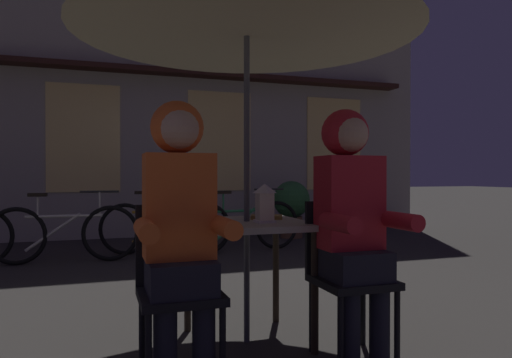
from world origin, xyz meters
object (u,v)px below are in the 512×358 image
Objects in this scene: chair_left at (178,281)px; person_left_hooded at (180,211)px; person_right_hooded at (352,207)px; bicycle_third at (165,227)px; patio_umbrella at (247,5)px; lantern at (265,202)px; cafe_table at (247,238)px; book at (267,217)px; bicycle_fourth at (243,226)px; chair_right at (346,268)px; bicycle_second at (64,233)px; potted_plant at (291,204)px.

chair_left is 0.36m from person_left_hooded.
person_right_hooded is 0.85× the size of bicycle_third.
person_left_hooded reaches higher than chair_left.
patio_umbrella reaches higher than lantern.
cafe_table is 3.35m from bicycle_third.
chair_left is 3.74m from bicycle_third.
person_left_hooded reaches higher than bicycle_third.
lantern is at bearing -91.52° from book.
bicycle_third is 1.02m from bicycle_fourth.
chair_right is 3.87m from bicycle_second.
person_right_hooded is (0.48, -0.43, 0.21)m from cafe_table.
cafe_table is at bearing 0.00° from patio_umbrella.
person_left_hooded is (-0.00, -0.06, 0.36)m from chair_left.
potted_plant is (2.10, 4.28, -1.51)m from patio_umbrella.
chair_right is at bearing -97.53° from bicycle_fourth.
person_right_hooded is 0.84× the size of bicycle_fourth.
person_left_hooded is at bearing 180.00° from person_right_hooded.
book is (0.09, 0.21, -0.11)m from lantern.
bicycle_fourth is (0.95, 3.20, -1.71)m from patio_umbrella.
chair_left is (-0.48, -0.37, -1.57)m from patio_umbrella.
bicycle_third is at bearing 90.94° from cafe_table.
patio_umbrella is 3.75m from bicycle_second.
bicycle_fourth is at bearing 75.21° from lantern.
cafe_table is 0.80× the size of potted_plant.
chair_right is 3.61m from bicycle_fourth.
cafe_table is 0.85× the size of chair_right.
patio_umbrella is 3.75m from bicycle_third.
bicycle_fourth is at bearing -136.91° from potted_plant.
book is 4.61m from potted_plant.
person_right_hooded is 4.99m from potted_plant.
person_left_hooded is 5.38m from potted_plant.
chair_left reaches higher than bicycle_fourth.
lantern reaches higher than book.
bicycle_third is 2.36m from potted_plant.
lantern reaches higher than cafe_table.
person_right_hooded is 3.84m from bicycle_third.
cafe_table is 0.67m from person_left_hooded.
patio_umbrella reaches higher than potted_plant.
lantern reaches higher than chair_left.
potted_plant is (1.15, 1.08, 0.20)m from bicycle_fourth.
cafe_table is 0.53× the size of person_left_hooded.
potted_plant is (3.35, 1.19, 0.20)m from bicycle_second.
potted_plant is (1.62, 4.65, 0.05)m from chair_right.
book is (1.41, -2.99, 0.41)m from bicycle_second.
person_right_hooded is at bearing -37.94° from book.
chair_left is 0.62× the size of person_right_hooded.
person_right_hooded is at bearing 0.00° from person_left_hooded.
person_left_hooded is at bearing -150.60° from lantern.
bicycle_second is 3.56m from potted_plant.
chair_left is at bearing 90.00° from person_left_hooded.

